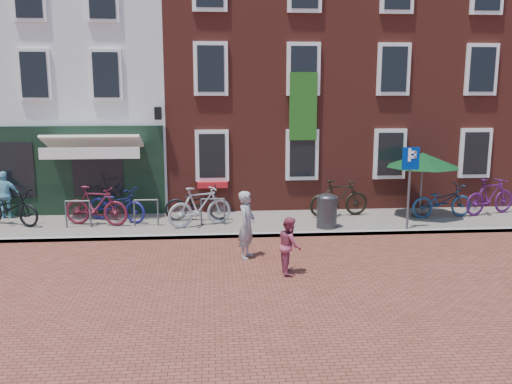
{
  "coord_description": "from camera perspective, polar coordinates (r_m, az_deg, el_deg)",
  "views": [
    {
      "loc": [
        0.51,
        -14.91,
        4.18
      ],
      "look_at": [
        1.72,
        0.09,
        1.31
      ],
      "focal_mm": 38.12,
      "sensor_mm": 36.0,
      "label": 1
    }
  ],
  "objects": [
    {
      "name": "bicycle_6",
      "position": [
        18.38,
        18.93,
        -0.88
      ],
      "size": [
        2.14,
        0.98,
        1.08
      ],
      "primitive_type": "imported",
      "rotation": [
        0.0,
        0.0,
        1.7
      ],
      "color": "navy",
      "rests_on": "sidewalk"
    },
    {
      "name": "building_stucco",
      "position": [
        22.59,
        -19.11,
        11.04
      ],
      "size": [
        8.0,
        8.0,
        9.0
      ],
      "primitive_type": "cube",
      "color": "silver",
      "rests_on": "ground"
    },
    {
      "name": "bicycle_4",
      "position": [
        17.1,
        -6.12,
        -1.19
      ],
      "size": [
        2.07,
        0.72,
        1.08
      ],
      "primitive_type": "imported",
      "rotation": [
        0.0,
        0.0,
        1.57
      ],
      "color": "black",
      "rests_on": "sidewalk"
    },
    {
      "name": "bicycle_5",
      "position": [
        17.73,
        8.7,
        -0.63
      ],
      "size": [
        2.07,
        0.91,
        1.2
      ],
      "primitive_type": "imported",
      "rotation": [
        0.0,
        0.0,
        1.75
      ],
      "color": "black",
      "rests_on": "sidewalk"
    },
    {
      "name": "parasol",
      "position": [
        18.02,
        17.11,
        3.5
      ],
      "size": [
        2.33,
        2.33,
        2.18
      ],
      "color": "#4C4C4F",
      "rests_on": "sidewalk"
    },
    {
      "name": "bicycle_1",
      "position": [
        17.06,
        -16.44,
        -1.4
      ],
      "size": [
        2.08,
        1.04,
        1.2
      ],
      "primitive_type": "imported",
      "rotation": [
        0.0,
        0.0,
        1.32
      ],
      "color": "#561321",
      "rests_on": "sidewalk"
    },
    {
      "name": "sidewalk",
      "position": [
        16.93,
        -2.83,
        -3.33
      ],
      "size": [
        24.0,
        3.0,
        0.1
      ],
      "primitive_type": "cube",
      "color": "slate",
      "rests_on": "ground"
    },
    {
      "name": "bicycle_2",
      "position": [
        17.42,
        -14.4,
        -1.25
      ],
      "size": [
        2.17,
        1.58,
        1.08
      ],
      "primitive_type": "imported",
      "rotation": [
        0.0,
        0.0,
        1.1
      ],
      "color": "navy",
      "rests_on": "sidewalk"
    },
    {
      "name": "litter_bin",
      "position": [
        16.25,
        7.45,
        -1.76
      ],
      "size": [
        0.6,
        0.6,
        1.1
      ],
      "color": "#363639",
      "rests_on": "sidewalk"
    },
    {
      "name": "building_brick_mid",
      "position": [
        21.97,
        -0.75,
        12.95
      ],
      "size": [
        6.0,
        8.0,
        10.0
      ],
      "primitive_type": "cube",
      "color": "maroon",
      "rests_on": "ground"
    },
    {
      "name": "building_brick_right",
      "position": [
        23.17,
        14.6,
        12.5
      ],
      "size": [
        6.0,
        8.0,
        10.0
      ],
      "primitive_type": "cube",
      "color": "maroon",
      "rests_on": "ground"
    },
    {
      "name": "woman",
      "position": [
        13.53,
        -0.98,
        -3.44
      ],
      "size": [
        0.61,
        0.73,
        1.7
      ],
      "primitive_type": "imported",
      "rotation": [
        0.0,
        0.0,
        1.19
      ],
      "color": "gray",
      "rests_on": "ground"
    },
    {
      "name": "bicycle_7",
      "position": [
        19.37,
        23.35,
        -0.43
      ],
      "size": [
        2.08,
        1.17,
        1.2
      ],
      "primitive_type": "imported",
      "rotation": [
        0.0,
        0.0,
        1.89
      ],
      "color": "#42104A",
      "rests_on": "sidewalk"
    },
    {
      "name": "bicycle_0",
      "position": [
        18.02,
        -24.38,
        -1.49
      ],
      "size": [
        2.18,
        1.5,
        1.08
      ],
      "primitive_type": "imported",
      "rotation": [
        0.0,
        0.0,
        1.15
      ],
      "color": "black",
      "rests_on": "sidewalk"
    },
    {
      "name": "cafe_person",
      "position": [
        19.0,
        -24.82,
        -0.27
      ],
      "size": [
        0.9,
        0.4,
        1.51
      ],
      "primitive_type": "imported",
      "rotation": [
        0.0,
        0.0,
        3.18
      ],
      "color": "#74BED1",
      "rests_on": "sidewalk"
    },
    {
      "name": "boy",
      "position": [
        12.47,
        3.54,
        -5.61
      ],
      "size": [
        0.52,
        0.66,
        1.32
      ],
      "primitive_type": "imported",
      "rotation": [
        0.0,
        0.0,
        1.6
      ],
      "color": "#94394F",
      "rests_on": "ground"
    },
    {
      "name": "parking_sign",
      "position": [
        16.36,
        15.84,
        1.92
      ],
      "size": [
        0.5,
        0.08,
        2.43
      ],
      "color": "#4C4C4F",
      "rests_on": "sidewalk"
    },
    {
      "name": "bicycle_3",
      "position": [
        16.36,
        -5.9,
        -1.52
      ],
      "size": [
        2.07,
        1.28,
        1.2
      ],
      "primitive_type": "imported",
      "rotation": [
        0.0,
        0.0,
        1.95
      ],
      "color": "#99989B",
      "rests_on": "sidewalk"
    },
    {
      "name": "ground",
      "position": [
        15.49,
        -6.36,
        -4.91
      ],
      "size": [
        80.0,
        80.0,
        0.0
      ],
      "primitive_type": "plane",
      "color": "brown"
    }
  ]
}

